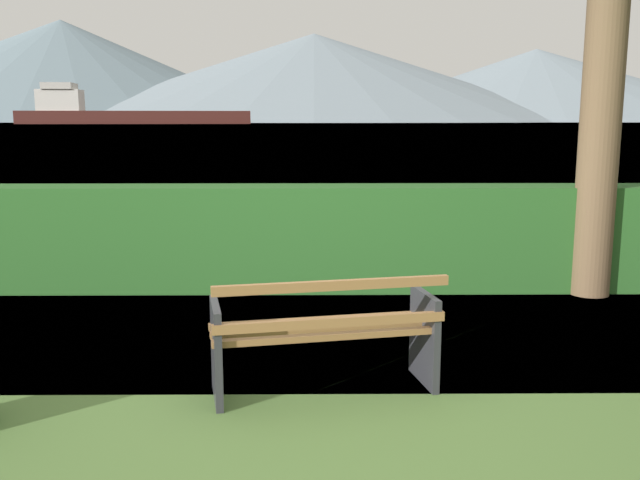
{
  "coord_description": "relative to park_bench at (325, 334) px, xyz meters",
  "views": [
    {
      "loc": [
        -0.06,
        -4.67,
        1.9
      ],
      "look_at": [
        0.0,
        2.55,
        0.63
      ],
      "focal_mm": 38.64,
      "sensor_mm": 36.0,
      "label": 1
    }
  ],
  "objects": [
    {
      "name": "water_surface",
      "position": [
        -0.01,
        309.95,
        -0.42
      ],
      "size": [
        620.0,
        620.0,
        0.0
      ],
      "primitive_type": "plane",
      "color": "#7A99A8",
      "rests_on": "ground_plane"
    },
    {
      "name": "distant_hills",
      "position": [
        -36.09,
        596.08,
        36.81
      ],
      "size": [
        793.89,
        437.82,
        85.18
      ],
      "color": "slate",
      "rests_on": "ground_plane"
    },
    {
      "name": "hedge_row",
      "position": [
        -0.01,
        3.03,
        0.16
      ],
      "size": [
        7.97,
        0.6,
        1.17
      ],
      "primitive_type": "cube",
      "color": "#285B23",
      "rests_on": "ground_plane"
    },
    {
      "name": "park_bench",
      "position": [
        0.0,
        0.0,
        0.0
      ],
      "size": [
        1.66,
        0.87,
        0.87
      ],
      "color": "olive",
      "rests_on": "ground_plane"
    },
    {
      "name": "ground_plane",
      "position": [
        -0.01,
        0.06,
        -0.42
      ],
      "size": [
        1400.0,
        1400.0,
        0.0
      ],
      "primitive_type": "plane",
      "color": "#4C6B33"
    },
    {
      "name": "cargo_ship_large",
      "position": [
        -81.64,
        287.11,
        4.21
      ],
      "size": [
        95.54,
        23.73,
        16.57
      ],
      "color": "#471E19",
      "rests_on": "water_surface"
    }
  ]
}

